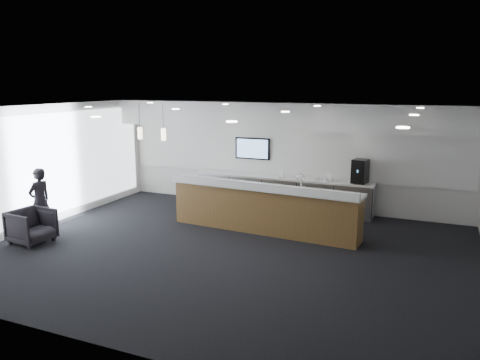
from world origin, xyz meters
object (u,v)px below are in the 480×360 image
at_px(service_counter, 264,208).
at_px(coffee_machine, 360,171).
at_px(armchair, 32,226).
at_px(lounge_guest, 40,201).

relative_size(service_counter, coffee_machine, 7.57).
xyz_separation_m(service_counter, armchair, (-4.47, -2.79, -0.20)).
relative_size(service_counter, armchair, 5.65).
xyz_separation_m(coffee_machine, lounge_guest, (-6.72, -4.21, -0.48)).
height_order(service_counter, armchair, service_counter).
bearing_deg(armchair, service_counter, -52.65).
xyz_separation_m(coffee_machine, armchair, (-6.38, -4.82, -0.88)).
relative_size(coffee_machine, armchair, 0.75).
distance_m(service_counter, coffee_machine, 2.87).
bearing_deg(service_counter, coffee_machine, 50.75).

